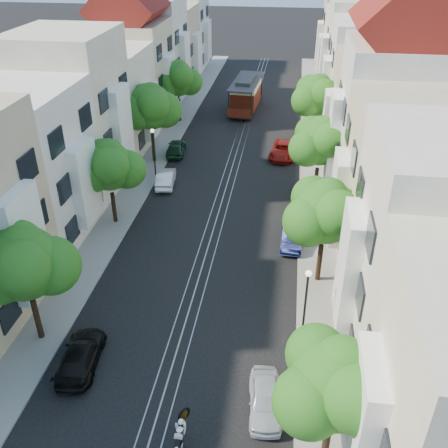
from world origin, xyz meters
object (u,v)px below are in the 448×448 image
at_px(tree_w_b, 109,167).
at_px(sportbike_rider, 181,431).
at_px(tree_e_c, 321,143).
at_px(tree_w_a, 24,265).
at_px(lamp_east, 306,294).
at_px(parked_car_e_near, 265,399).
at_px(tree_e_b, 326,213).
at_px(cable_car, 246,93).
at_px(parked_car_w_far, 176,147).
at_px(lamp_west, 153,145).
at_px(parked_car_e_mid, 293,235).
at_px(tree_e_a, 337,385).
at_px(tree_e_d, 318,97).
at_px(tree_w_c, 151,108).
at_px(parked_car_w_mid, 166,178).
at_px(parked_car_w_near, 81,356).
at_px(tree_w_d, 179,80).
at_px(parked_car_e_far, 283,150).

height_order(tree_w_b, sportbike_rider, tree_w_b).
relative_size(tree_e_c, tree_w_a, 0.98).
bearing_deg(lamp_east, parked_car_e_near, -108.69).
xyz_separation_m(tree_e_b, cable_car, (-7.70, 32.12, -2.69)).
xyz_separation_m(tree_e_b, parked_car_w_far, (-12.86, 18.01, -4.05)).
relative_size(tree_e_c, parked_car_w_far, 1.63).
bearing_deg(lamp_east, lamp_west, 124.99).
distance_m(lamp_east, parked_car_w_far, 25.98).
height_order(tree_e_b, parked_car_e_mid, tree_e_b).
height_order(tree_e_a, lamp_west, tree_e_a).
xyz_separation_m(tree_e_d, tree_w_c, (-14.40, -6.00, 0.20)).
bearing_deg(parked_car_e_near, parked_car_w_far, 105.06).
distance_m(tree_e_c, cable_car, 22.62).
height_order(tree_e_b, parked_car_w_mid, tree_e_b).
bearing_deg(sportbike_rider, tree_e_b, 65.26).
height_order(tree_w_b, parked_car_w_near, tree_w_b).
distance_m(tree_e_b, tree_e_d, 22.00).
height_order(tree_w_d, parked_car_e_near, tree_w_d).
xyz_separation_m(tree_e_a, lamp_west, (-13.56, 25.02, -1.55)).
height_order(tree_w_d, lamp_east, tree_w_d).
distance_m(tree_e_d, parked_car_e_mid, 18.57).
relative_size(tree_w_d, parked_car_w_far, 1.63).
xyz_separation_m(tree_w_d, parked_car_e_near, (11.81, -36.80, -4.00)).
relative_size(tree_e_a, parked_car_w_far, 1.57).
bearing_deg(parked_car_e_mid, parked_car_e_near, -90.90).
distance_m(tree_w_d, lamp_east, 34.73).
relative_size(tree_w_c, lamp_east, 1.71).
bearing_deg(sportbike_rider, parked_car_e_far, 85.85).
distance_m(tree_e_b, parked_car_e_near, 10.95).
height_order(tree_e_a, tree_w_c, tree_w_c).
xyz_separation_m(tree_e_b, parked_car_e_mid, (-1.66, 4.00, -4.09)).
bearing_deg(parked_car_e_far, sportbike_rider, -89.25).
xyz_separation_m(tree_e_b, parked_car_e_near, (-2.59, -9.80, -4.13)).
height_order(tree_w_c, lamp_east, tree_w_c).
relative_size(lamp_east, sportbike_rider, 2.43).
height_order(tree_e_a, parked_car_w_far, tree_e_a).
bearing_deg(parked_car_w_mid, tree_w_c, -71.89).
bearing_deg(parked_car_w_far, lamp_west, 76.56).
relative_size(lamp_west, parked_car_e_far, 0.88).
height_order(tree_e_a, tree_e_d, tree_e_d).
relative_size(tree_e_d, tree_w_b, 1.09).
bearing_deg(tree_w_a, tree_e_c, 51.34).
xyz_separation_m(tree_e_d, tree_w_a, (-14.40, -29.00, -0.13)).
bearing_deg(tree_w_c, tree_e_a, -62.78).
xyz_separation_m(tree_e_c, parked_car_w_near, (-11.66, -19.45, -3.99)).
bearing_deg(lamp_east, parked_car_e_mid, 94.46).
height_order(tree_w_d, parked_car_w_near, tree_w_d).
height_order(tree_e_a, tree_e_c, tree_e_c).
bearing_deg(tree_e_d, parked_car_w_near, -110.96).
bearing_deg(cable_car, tree_w_a, -95.87).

